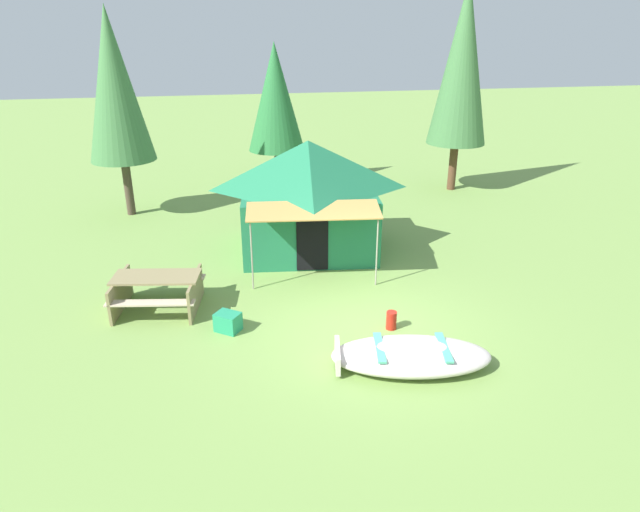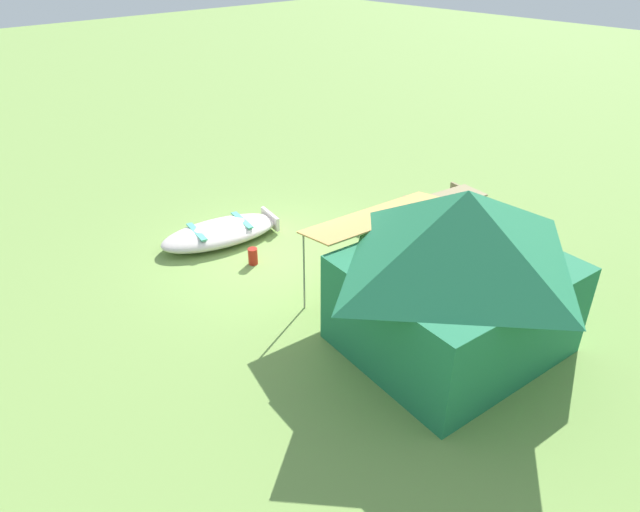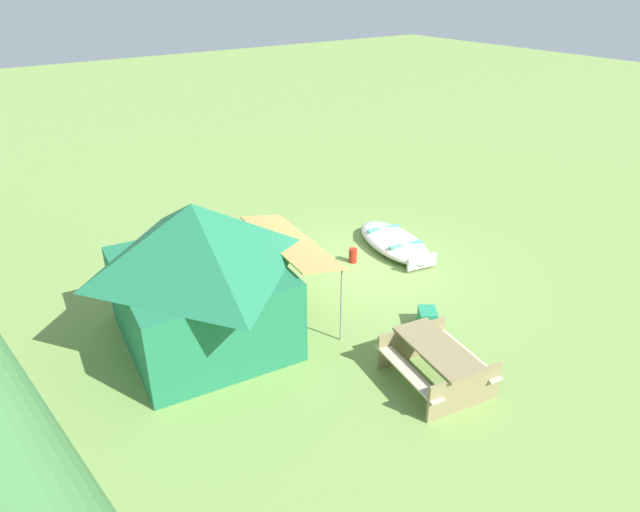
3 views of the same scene
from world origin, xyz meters
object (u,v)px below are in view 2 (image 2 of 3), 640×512
object	(u,v)px
beached_rowboat	(221,232)
cooler_box	(372,220)
picnic_table	(448,208)
canvas_cabin_tent	(457,270)
fuel_can	(253,256)

from	to	relation	value
beached_rowboat	cooler_box	bearing A→B (deg)	148.55
beached_rowboat	picnic_table	bearing A→B (deg)	145.42
canvas_cabin_tent	cooler_box	xyz separation A→B (m)	(-2.31, -3.93, -1.32)
fuel_can	picnic_table	bearing A→B (deg)	159.03
picnic_table	fuel_can	size ratio (longest dim) A/B	5.40
canvas_cabin_tent	picnic_table	world-z (taller)	canvas_cabin_tent
picnic_table	cooler_box	distance (m)	1.86
beached_rowboat	canvas_cabin_tent	xyz separation A→B (m)	(-0.76, 5.82, 1.28)
canvas_cabin_tent	picnic_table	distance (m)	4.72
beached_rowboat	cooler_box	world-z (taller)	beached_rowboat
picnic_table	cooler_box	world-z (taller)	picnic_table
cooler_box	fuel_can	xyz separation A→B (m)	(3.17, -0.55, -0.00)
canvas_cabin_tent	fuel_can	xyz separation A→B (m)	(0.85, -4.48, -1.32)
beached_rowboat	canvas_cabin_tent	bearing A→B (deg)	97.49
picnic_table	beached_rowboat	bearing A→B (deg)	-34.58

